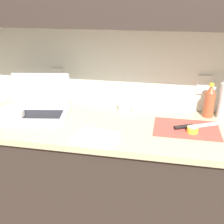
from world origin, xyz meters
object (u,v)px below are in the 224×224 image
laptop (40,106)px  measuring_cup (124,105)px  cutting_board (186,129)px  bottle_oil_tall (209,102)px  lemon_half_cut (193,130)px  knife (190,126)px  bowl_white (10,114)px

laptop → measuring_cup: size_ratio=3.98×
cutting_board → bottle_oil_tall: (0.14, 0.21, 0.09)m
laptop → cutting_board: 0.90m
lemon_half_cut → measuring_cup: 0.48m
lemon_half_cut → cutting_board: bearing=120.5°
knife → cutting_board: bearing=-169.5°
laptop → knife: (0.91, -0.03, -0.04)m
measuring_cup → bowl_white: 0.71m
knife → measuring_cup: measuring_cup is taller
cutting_board → measuring_cup: 0.43m
bowl_white → measuring_cup: bearing=21.1°
bowl_white → lemon_half_cut: bearing=0.7°
laptop → bowl_white: bearing=-154.9°
knife → bowl_white: bowl_white is taller
cutting_board → measuring_cup: size_ratio=3.68×
lemon_half_cut → measuring_cup: bearing=149.6°
cutting_board → bowl_white: bearing=-176.6°
laptop → bottle_oil_tall: (1.03, 0.17, 0.04)m
cutting_board → laptop: bearing=177.3°
cutting_board → bottle_oil_tall: 0.27m
knife → bottle_oil_tall: size_ratio=1.31×
bottle_oil_tall → bowl_white: 1.21m
laptop → bottle_oil_tall: bearing=-0.5°
bowl_white → laptop: bearing=35.0°
lemon_half_cut → measuring_cup: measuring_cup is taller
bottle_oil_tall → bowl_white: bottle_oil_tall is taller
bottle_oil_tall → measuring_cup: 0.52m
knife → bottle_oil_tall: (0.12, 0.20, 0.08)m
cutting_board → lemon_half_cut: (0.03, -0.05, 0.02)m
laptop → lemon_half_cut: size_ratio=6.44×
laptop → knife: laptop is taller
knife → bottle_oil_tall: 0.25m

